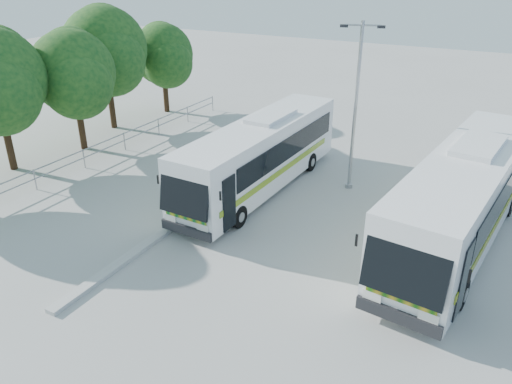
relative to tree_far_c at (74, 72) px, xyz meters
The scene contains 9 objects.
ground 13.82m from the tree_far_c, 22.81° to the right, with size 100.00×100.00×0.00m, color #A9A9A3.
kerb_divider 11.12m from the tree_far_c, 17.50° to the right, with size 0.40×16.00×0.15m, color #B2B2AD.
railing 4.25m from the tree_far_c, 27.35° to the right, with size 0.06×22.00×1.00m.
tree_far_c is the anchor object (origin of this frame).
tree_far_d 3.93m from the tree_far_c, 107.83° to the left, with size 5.62×5.30×7.33m.
tree_far_e 8.22m from the tree_far_c, 93.54° to the left, with size 4.54×4.28×5.92m.
coach_main 11.47m from the tree_far_c, ahead, with size 2.75×11.40×3.14m.
coach_adjacent 20.03m from the tree_far_c, ahead, with size 3.95×12.67×3.46m.
lamppost 14.88m from the tree_far_c, ahead, with size 1.79×0.66×7.43m.
Camera 1 is at (8.83, -13.60, 9.73)m, focal length 35.00 mm.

